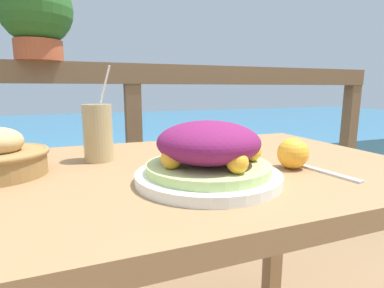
{
  "coord_description": "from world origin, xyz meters",
  "views": [
    {
      "loc": [
        -0.24,
        -0.68,
        0.92
      ],
      "look_at": [
        0.0,
        -0.04,
        0.8
      ],
      "focal_mm": 28.0,
      "sensor_mm": 36.0,
      "label": 1
    }
  ],
  "objects": [
    {
      "name": "knife",
      "position": [
        0.27,
        -0.17,
        0.74
      ],
      "size": [
        0.04,
        0.18,
        0.0
      ],
      "color": "silver",
      "rests_on": "patio_table"
    },
    {
      "name": "salad_plate",
      "position": [
        0.01,
        -0.14,
        0.79
      ],
      "size": [
        0.3,
        0.3,
        0.12
      ],
      "color": "white",
      "rests_on": "patio_table"
    },
    {
      "name": "potted_plant",
      "position": [
        -0.37,
        0.73,
        1.22
      ],
      "size": [
        0.29,
        0.29,
        0.35
      ],
      "color": "#A34C2D",
      "rests_on": "railing_fence"
    },
    {
      "name": "railing_fence",
      "position": [
        0.0,
        0.73,
        0.78
      ],
      "size": [
        2.8,
        0.08,
        1.03
      ],
      "color": "brown",
      "rests_on": "ground_plane"
    },
    {
      "name": "orange_near_basket",
      "position": [
        0.23,
        -0.12,
        0.77
      ],
      "size": [
        0.07,
        0.07,
        0.07
      ],
      "color": "#F9A328",
      "rests_on": "patio_table"
    },
    {
      "name": "sea_backdrop",
      "position": [
        0.0,
        3.23,
        0.23
      ],
      "size": [
        12.0,
        4.0,
        0.47
      ],
      "color": "teal",
      "rests_on": "ground_plane"
    },
    {
      "name": "drink_glass",
      "position": [
        -0.2,
        0.13,
        0.81
      ],
      "size": [
        0.08,
        0.08,
        0.24
      ],
      "color": "tan",
      "rests_on": "patio_table"
    },
    {
      "name": "patio_table",
      "position": [
        0.0,
        0.0,
        0.63
      ],
      "size": [
        1.14,
        0.73,
        0.74
      ],
      "color": "#997047",
      "rests_on": "ground_plane"
    }
  ]
}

